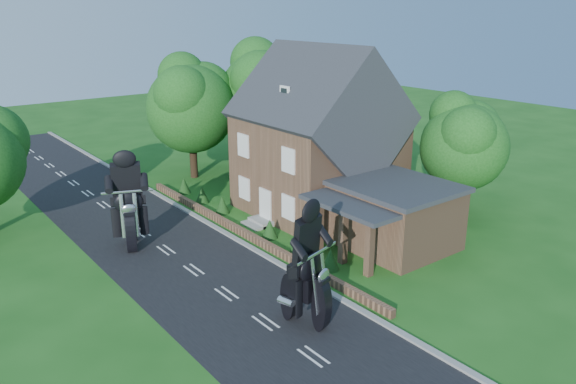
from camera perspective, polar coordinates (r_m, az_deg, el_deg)
ground at (r=25.57m, az=-6.27°, el=-10.25°), size 120.00×120.00×0.00m
road at (r=25.57m, az=-6.27°, el=-10.23°), size 7.00×80.00×0.02m
kerb at (r=27.39m, az=0.29°, el=-7.96°), size 0.30×80.00×0.12m
garden_wall at (r=31.39m, az=-4.42°, el=-4.21°), size 0.30×22.00×0.40m
house at (r=34.46m, az=3.12°, el=5.11°), size 9.54×8.64×10.24m
annex at (r=30.14m, az=10.60°, el=-2.24°), size 7.05×5.94×3.44m
tree_annex_side at (r=35.41m, az=17.71°, el=5.21°), size 5.64×5.20×7.48m
tree_house_right at (r=40.29m, az=7.39°, el=8.13°), size 6.51×6.00×8.40m
tree_behind_house at (r=44.20m, az=-1.89°, el=10.52°), size 7.81×7.20×10.08m
tree_behind_left at (r=41.93m, az=-9.44°, el=9.18°), size 6.94×6.40×9.16m
shrub_a at (r=27.45m, az=4.32°, el=-6.82°), size 0.90×0.90×1.10m
shrub_b at (r=29.18m, az=1.03°, el=-5.20°), size 0.90×0.90×1.10m
shrub_c at (r=31.01m, az=-1.87°, el=-3.74°), size 0.90×0.90×1.10m
shrub_d at (r=34.93m, az=-6.70°, el=-1.29°), size 0.90×0.90×1.10m
shrub_e at (r=36.99m, az=-8.72°, el=-0.27°), size 0.90×0.90×1.10m
shrub_f at (r=39.10m, az=-10.52°, el=0.65°), size 0.90×0.90×1.10m
motorcycle_lead at (r=22.87m, az=1.83°, el=-11.52°), size 0.88×1.77×1.60m
motorcycle_follow at (r=30.89m, az=-15.63°, el=-4.03°), size 1.06×1.76×1.60m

